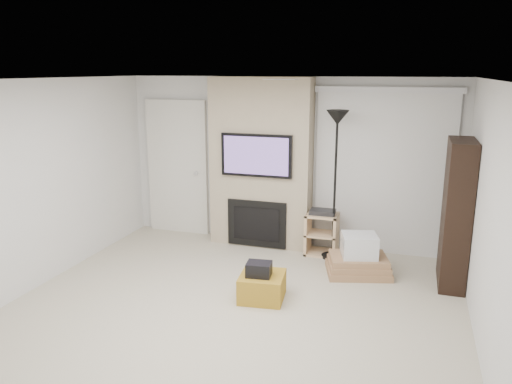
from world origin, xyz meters
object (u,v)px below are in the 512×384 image
(box_stack, at_px, (359,259))
(av_stand, at_px, (322,231))
(ottoman, at_px, (262,287))
(floor_lamp, at_px, (337,143))
(bookshelf, at_px, (456,214))

(box_stack, bearing_deg, av_stand, 135.89)
(ottoman, bearing_deg, floor_lamp, 69.93)
(av_stand, xyz_separation_m, bookshelf, (1.72, -0.52, 0.55))
(ottoman, distance_m, floor_lamp, 2.22)
(av_stand, relative_size, bookshelf, 0.37)
(box_stack, height_order, bookshelf, bookshelf)
(av_stand, bearing_deg, box_stack, -44.11)
(av_stand, distance_m, bookshelf, 1.88)
(ottoman, height_order, floor_lamp, floor_lamp)
(ottoman, distance_m, av_stand, 1.71)
(ottoman, height_order, box_stack, box_stack)
(ottoman, relative_size, floor_lamp, 0.24)
(floor_lamp, distance_m, box_stack, 1.56)
(ottoman, relative_size, box_stack, 0.54)
(av_stand, bearing_deg, ottoman, -103.39)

